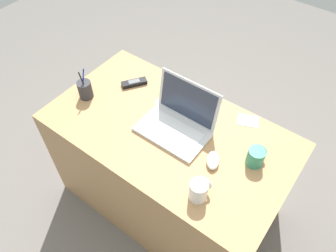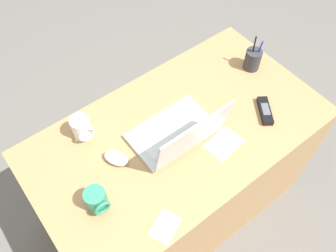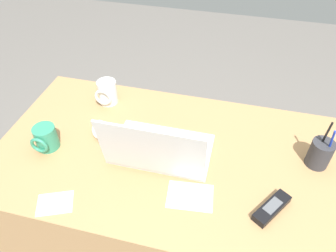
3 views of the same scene
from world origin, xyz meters
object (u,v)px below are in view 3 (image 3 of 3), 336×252
object	(u,v)px
coffee_mug_white	(107,93)
laptop	(159,149)
cordless_phone	(272,208)
coffee_mug_tall	(46,138)
pen_holder	(320,153)
computer_mouse	(100,129)

from	to	relation	value
coffee_mug_white	laptop	bearing A→B (deg)	138.57
laptop	cordless_phone	xyz separation A→B (m)	(-0.38, 0.12, -0.04)
laptop	coffee_mug_tall	bearing A→B (deg)	5.75
pen_holder	laptop	bearing A→B (deg)	12.06
pen_holder	coffee_mug_white	bearing A→B (deg)	-10.02
computer_mouse	coffee_mug_white	bearing A→B (deg)	-104.50
cordless_phone	computer_mouse	bearing A→B (deg)	-16.66
coffee_mug_tall	cordless_phone	size ratio (longest dim) A/B	0.64
coffee_mug_tall	cordless_phone	world-z (taller)	coffee_mug_tall
cordless_phone	pen_holder	world-z (taller)	pen_holder
laptop	coffee_mug_tall	size ratio (longest dim) A/B	3.84
laptop	pen_holder	xyz separation A→B (m)	(-0.53, -0.11, 0.00)
cordless_phone	coffee_mug_tall	bearing A→B (deg)	-5.42
laptop	coffee_mug_white	bearing A→B (deg)	-41.43
coffee_mug_white	coffee_mug_tall	bearing A→B (deg)	69.46
laptop	coffee_mug_white	xyz separation A→B (m)	(0.29, -0.26, 0.00)
computer_mouse	pen_holder	world-z (taller)	pen_holder
computer_mouse	cordless_phone	xyz separation A→B (m)	(-0.64, 0.19, -0.01)
coffee_mug_tall	cordless_phone	bearing A→B (deg)	174.58
laptop	computer_mouse	distance (m)	0.27
coffee_mug_white	cordless_phone	bearing A→B (deg)	151.04
laptop	cordless_phone	size ratio (longest dim) A/B	2.45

